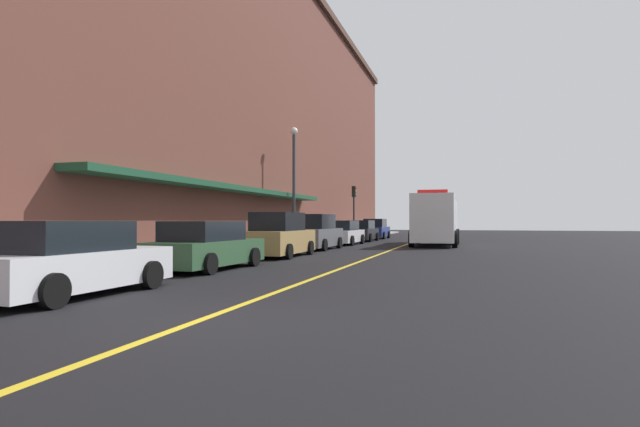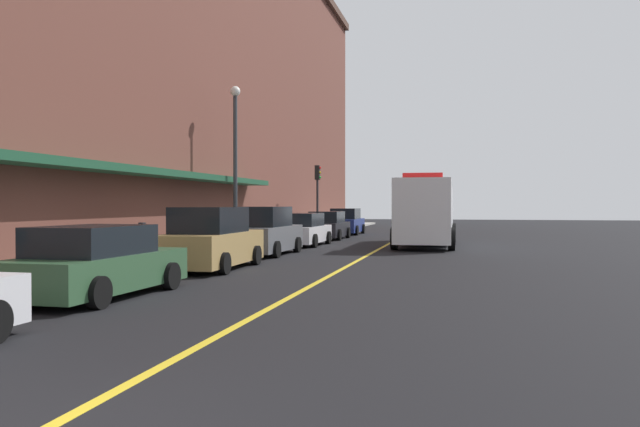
% 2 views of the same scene
% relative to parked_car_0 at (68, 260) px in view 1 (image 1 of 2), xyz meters
% --- Properties ---
extents(ground_plane, '(112.00, 112.00, 0.00)m').
position_rel_parked_car_0_xyz_m(ground_plane, '(3.93, 23.40, -0.74)').
color(ground_plane, black).
extents(sidewalk_left, '(2.40, 70.00, 0.15)m').
position_rel_parked_car_0_xyz_m(sidewalk_left, '(-2.27, 23.40, -0.66)').
color(sidewalk_left, '#9E9B93').
rests_on(sidewalk_left, ground).
extents(lane_center_stripe, '(0.16, 70.00, 0.01)m').
position_rel_parked_car_0_xyz_m(lane_center_stripe, '(3.93, 23.40, -0.73)').
color(lane_center_stripe, gold).
rests_on(lane_center_stripe, ground).
extents(brick_building_left, '(13.34, 64.00, 19.26)m').
position_rel_parked_car_0_xyz_m(brick_building_left, '(-9.56, 22.40, 8.90)').
color(brick_building_left, brown).
rests_on(brick_building_left, ground).
extents(parked_car_0, '(2.20, 4.56, 1.55)m').
position_rel_parked_car_0_xyz_m(parked_car_0, '(0.00, 0.00, 0.00)').
color(parked_car_0, silver).
rests_on(parked_car_0, ground).
extents(parked_car_1, '(2.22, 4.76, 1.55)m').
position_rel_parked_car_0_xyz_m(parked_car_1, '(-0.12, 5.95, -0.00)').
color(parked_car_1, '#2D5133').
rests_on(parked_car_1, ground).
extents(parked_car_2, '(2.11, 4.88, 1.91)m').
position_rel_parked_car_0_xyz_m(parked_car_2, '(0.01, 12.11, 0.15)').
color(parked_car_2, '#A5844C').
rests_on(parked_car_2, ground).
extents(parked_car_3, '(2.03, 4.73, 1.91)m').
position_rel_parked_car_0_xyz_m(parked_car_3, '(-0.06, 17.85, 0.15)').
color(parked_car_3, '#595B60').
rests_on(parked_car_3, ground).
extents(parked_car_4, '(2.13, 4.66, 1.57)m').
position_rel_parked_car_0_xyz_m(parked_car_4, '(-0.01, 23.66, 0.01)').
color(parked_car_4, silver).
rests_on(parked_car_4, ground).
extents(parked_car_5, '(2.06, 4.51, 1.59)m').
position_rel_parked_car_0_xyz_m(parked_car_5, '(0.01, 29.52, 0.02)').
color(parked_car_5, black).
rests_on(parked_car_5, ground).
extents(parked_car_6, '(2.05, 4.59, 1.73)m').
position_rel_parked_car_0_xyz_m(parked_car_6, '(0.01, 35.51, 0.07)').
color(parked_car_6, navy).
rests_on(parked_car_6, ground).
extents(box_truck, '(2.81, 9.28, 3.36)m').
position_rel_parked_car_0_xyz_m(box_truck, '(5.85, 25.01, 0.87)').
color(box_truck, silver).
rests_on(box_truck, ground).
extents(parking_meter_0, '(0.14, 0.18, 1.33)m').
position_rel_parked_car_0_xyz_m(parking_meter_0, '(-1.42, 6.74, 0.32)').
color(parking_meter_0, '#4C4C51').
rests_on(parking_meter_0, sidewalk_left).
extents(parking_meter_1, '(0.14, 0.18, 1.33)m').
position_rel_parked_car_0_xyz_m(parking_meter_1, '(-1.42, 10.38, 0.32)').
color(parking_meter_1, '#4C4C51').
rests_on(parking_meter_1, sidewalk_left).
extents(parking_meter_2, '(0.14, 0.18, 1.33)m').
position_rel_parked_car_0_xyz_m(parking_meter_2, '(-1.42, 3.88, 0.32)').
color(parking_meter_2, '#4C4C51').
rests_on(parking_meter_2, sidewalk_left).
extents(parking_meter_3, '(0.14, 0.18, 1.33)m').
position_rel_parked_car_0_xyz_m(parking_meter_3, '(-1.42, 25.43, 0.32)').
color(parking_meter_3, '#4C4C51').
rests_on(parking_meter_3, sidewalk_left).
extents(street_lamp_left, '(0.44, 0.44, 6.94)m').
position_rel_parked_car_0_xyz_m(street_lamp_left, '(-2.02, 19.77, 3.66)').
color(street_lamp_left, '#33383D').
rests_on(street_lamp_left, sidewalk_left).
extents(traffic_light_near, '(0.38, 0.36, 4.30)m').
position_rel_parked_car_0_xyz_m(traffic_light_near, '(-1.36, 32.97, 2.42)').
color(traffic_light_near, '#232326').
rests_on(traffic_light_near, sidewalk_left).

